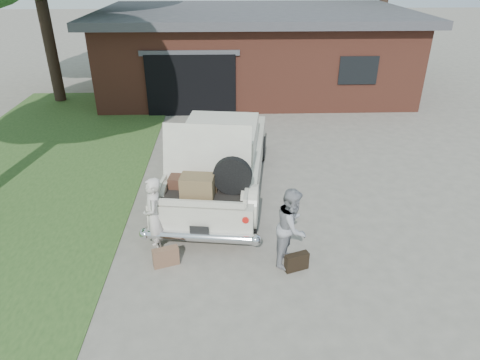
{
  "coord_description": "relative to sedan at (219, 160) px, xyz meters",
  "views": [
    {
      "loc": [
        -0.27,
        -7.24,
        5.2
      ],
      "look_at": [
        0.0,
        0.6,
        1.1
      ],
      "focal_mm": 32.0,
      "sensor_mm": 36.0,
      "label": 1
    }
  ],
  "objects": [
    {
      "name": "suitcase_left",
      "position": [
        -0.98,
        -2.94,
        -0.62
      ],
      "size": [
        0.51,
        0.3,
        0.38
      ],
      "primitive_type": "cube",
      "rotation": [
        0.0,
        0.0,
        0.33
      ],
      "color": "brown",
      "rests_on": "ground"
    },
    {
      "name": "grass_strip",
      "position": [
        -5.03,
        0.79,
        -0.8
      ],
      "size": [
        6.0,
        16.0,
        0.02
      ],
      "primitive_type": "cube",
      "color": "#2D4C1E",
      "rests_on": "ground"
    },
    {
      "name": "woman_left",
      "position": [
        -1.22,
        -2.45,
        -0.02
      ],
      "size": [
        0.47,
        0.63,
        1.59
      ],
      "primitive_type": "imported",
      "rotation": [
        0.0,
        0.0,
        -1.4
      ],
      "color": "beige",
      "rests_on": "ground"
    },
    {
      "name": "ground",
      "position": [
        0.47,
        -2.21,
        -0.81
      ],
      "size": [
        90.0,
        90.0,
        0.0
      ],
      "primitive_type": "plane",
      "color": "gray",
      "rests_on": "ground"
    },
    {
      "name": "woman_right",
      "position": [
        1.38,
        -2.9,
        -0.03
      ],
      "size": [
        0.85,
        0.93,
        1.56
      ],
      "primitive_type": "imported",
      "rotation": [
        0.0,
        0.0,
        1.16
      ],
      "color": "gray",
      "rests_on": "ground"
    },
    {
      "name": "suitcase_right",
      "position": [
        1.47,
        -3.16,
        -0.64
      ],
      "size": [
        0.48,
        0.29,
        0.35
      ],
      "primitive_type": "cube",
      "rotation": [
        0.0,
        0.0,
        0.34
      ],
      "color": "black",
      "rests_on": "ground"
    },
    {
      "name": "house",
      "position": [
        1.45,
        9.26,
        0.86
      ],
      "size": [
        12.8,
        7.8,
        3.3
      ],
      "color": "brown",
      "rests_on": "ground"
    },
    {
      "name": "sedan",
      "position": [
        0.0,
        0.0,
        0.0
      ],
      "size": [
        2.81,
        5.74,
        2.26
      ],
      "rotation": [
        0.0,
        0.0,
        -0.13
      ],
      "color": "beige",
      "rests_on": "ground"
    }
  ]
}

